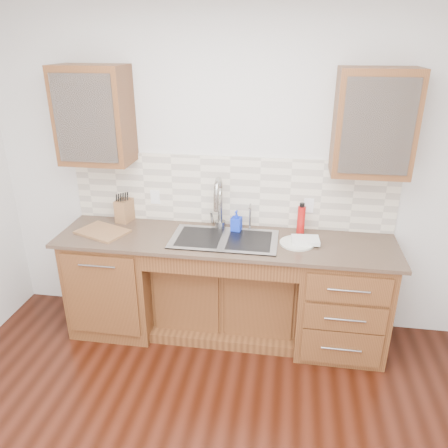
% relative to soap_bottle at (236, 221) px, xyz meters
% --- Properties ---
extents(wall_back, '(4.00, 0.10, 2.70)m').
position_rel_soap_bottle_xyz_m(wall_back, '(-0.07, 0.21, 0.35)').
color(wall_back, silver).
rests_on(wall_back, ground).
extents(base_cabinet_left, '(0.70, 0.62, 0.88)m').
position_rel_soap_bottle_xyz_m(base_cabinet_left, '(-1.02, -0.15, -0.56)').
color(base_cabinet_left, '#593014').
rests_on(base_cabinet_left, ground).
extents(base_cabinet_center, '(1.20, 0.44, 0.70)m').
position_rel_soap_bottle_xyz_m(base_cabinet_center, '(-0.07, -0.06, -0.65)').
color(base_cabinet_center, '#593014').
rests_on(base_cabinet_center, ground).
extents(base_cabinet_right, '(0.70, 0.62, 0.88)m').
position_rel_soap_bottle_xyz_m(base_cabinet_right, '(0.88, -0.15, -0.56)').
color(base_cabinet_right, '#593014').
rests_on(base_cabinet_right, ground).
extents(countertop, '(2.70, 0.65, 0.03)m').
position_rel_soap_bottle_xyz_m(countertop, '(-0.07, -0.17, -0.10)').
color(countertop, '#84705B').
rests_on(countertop, base_cabinet_left).
extents(backsplash, '(2.70, 0.02, 0.59)m').
position_rel_soap_bottle_xyz_m(backsplash, '(-0.07, 0.15, 0.21)').
color(backsplash, beige).
rests_on(backsplash, wall_back).
extents(sink, '(0.84, 0.46, 0.19)m').
position_rel_soap_bottle_xyz_m(sink, '(-0.07, -0.18, -0.17)').
color(sink, '#9E9EA5').
rests_on(sink, countertop).
extents(faucet, '(0.04, 0.04, 0.40)m').
position_rel_soap_bottle_xyz_m(faucet, '(-0.14, 0.05, 0.11)').
color(faucet, '#999993').
rests_on(faucet, countertop).
extents(filter_tap, '(0.02, 0.02, 0.24)m').
position_rel_soap_bottle_xyz_m(filter_tap, '(0.11, 0.06, 0.03)').
color(filter_tap, '#999993').
rests_on(filter_tap, countertop).
extents(upper_cabinet_left, '(0.55, 0.34, 0.75)m').
position_rel_soap_bottle_xyz_m(upper_cabinet_left, '(-1.12, -0.01, 0.83)').
color(upper_cabinet_left, '#593014').
rests_on(upper_cabinet_left, wall_back).
extents(upper_cabinet_right, '(0.55, 0.34, 0.75)m').
position_rel_soap_bottle_xyz_m(upper_cabinet_right, '(0.98, -0.01, 0.83)').
color(upper_cabinet_right, '#593014').
rests_on(upper_cabinet_right, wall_back).
extents(outlet_left, '(0.08, 0.01, 0.12)m').
position_rel_soap_bottle_xyz_m(outlet_left, '(-0.72, 0.13, 0.12)').
color(outlet_left, white).
rests_on(outlet_left, backsplash).
extents(outlet_right, '(0.08, 0.01, 0.12)m').
position_rel_soap_bottle_xyz_m(outlet_right, '(0.58, 0.13, 0.12)').
color(outlet_right, white).
rests_on(outlet_right, backsplash).
extents(soap_bottle, '(0.09, 0.09, 0.18)m').
position_rel_soap_bottle_xyz_m(soap_bottle, '(0.00, 0.00, 0.00)').
color(soap_bottle, '#1230CB').
rests_on(soap_bottle, countertop).
extents(water_bottle, '(0.08, 0.08, 0.24)m').
position_rel_soap_bottle_xyz_m(water_bottle, '(0.52, 0.03, 0.03)').
color(water_bottle, '#B21311').
rests_on(water_bottle, countertop).
extents(plate, '(0.30, 0.30, 0.01)m').
position_rel_soap_bottle_xyz_m(plate, '(0.50, -0.17, -0.08)').
color(plate, beige).
rests_on(plate, countertop).
extents(dish_towel, '(0.22, 0.17, 0.03)m').
position_rel_soap_bottle_xyz_m(dish_towel, '(0.56, -0.16, -0.06)').
color(dish_towel, white).
rests_on(dish_towel, plate).
extents(knife_block, '(0.14, 0.19, 0.19)m').
position_rel_soap_bottle_xyz_m(knife_block, '(-0.98, 0.08, 0.01)').
color(knife_block, olive).
rests_on(knife_block, countertop).
extents(cutting_board, '(0.46, 0.40, 0.02)m').
position_rel_soap_bottle_xyz_m(cutting_board, '(-1.08, -0.20, -0.08)').
color(cutting_board, olive).
rests_on(cutting_board, countertop).
extents(cup_left_a, '(0.13, 0.13, 0.09)m').
position_rel_soap_bottle_xyz_m(cup_left_a, '(-1.23, -0.01, 0.77)').
color(cup_left_a, white).
rests_on(cup_left_a, upper_cabinet_left).
extents(cup_left_b, '(0.12, 0.12, 0.09)m').
position_rel_soap_bottle_xyz_m(cup_left_b, '(-0.99, -0.01, 0.77)').
color(cup_left_b, silver).
rests_on(cup_left_b, upper_cabinet_left).
extents(cup_right_a, '(0.16, 0.16, 0.10)m').
position_rel_soap_bottle_xyz_m(cup_right_a, '(0.86, -0.01, 0.78)').
color(cup_right_a, white).
rests_on(cup_right_a, upper_cabinet_right).
extents(cup_right_b, '(0.10, 0.10, 0.09)m').
position_rel_soap_bottle_xyz_m(cup_right_b, '(1.11, -0.01, 0.77)').
color(cup_right_b, silver).
rests_on(cup_right_b, upper_cabinet_right).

